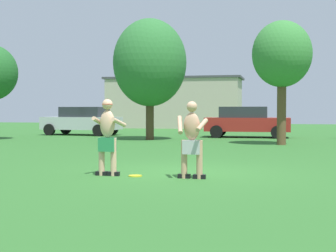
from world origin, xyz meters
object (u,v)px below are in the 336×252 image
object	(u,v)px
player_in_gray	(192,138)
tree_right_field	(150,63)
car_silver_mid_lot	(82,120)
tree_near_building	(282,55)
frisbee	(135,176)
player_with_cap	(108,134)
car_red_near_post	(247,121)

from	to	relation	value
player_in_gray	tree_right_field	xyz separation A→B (m)	(-4.25, 12.95, 2.80)
car_silver_mid_lot	tree_right_field	size ratio (longest dim) A/B	0.78
player_in_gray	car_silver_mid_lot	distance (m)	18.73
tree_right_field	tree_near_building	bearing A→B (deg)	-20.14
frisbee	tree_near_building	world-z (taller)	tree_near_building
player_with_cap	frisbee	xyz separation A→B (m)	(0.62, 0.01, -0.90)
car_silver_mid_lot	tree_right_field	world-z (taller)	tree_right_field
frisbee	car_silver_mid_lot	world-z (taller)	car_silver_mid_lot
player_in_gray	tree_near_building	xyz separation A→B (m)	(1.85, 10.72, 2.79)
car_silver_mid_lot	frisbee	bearing A→B (deg)	-64.38
frisbee	car_red_near_post	distance (m)	16.00
player_with_cap	car_silver_mid_lot	distance (m)	17.84
player_in_gray	tree_near_building	bearing A→B (deg)	80.22
tree_near_building	car_red_near_post	bearing A→B (deg)	108.24
car_red_near_post	tree_right_field	xyz separation A→B (m)	(-4.36, -3.04, 2.82)
player_in_gray	frisbee	xyz separation A→B (m)	(-1.24, 0.08, -0.83)
frisbee	car_silver_mid_lot	xyz separation A→B (m)	(-7.82, 16.31, 0.81)
player_with_cap	tree_near_building	xyz separation A→B (m)	(3.71, 10.65, 2.72)
player_in_gray	frisbee	world-z (taller)	player_in_gray
car_red_near_post	tree_right_field	distance (m)	6.02
frisbee	car_red_near_post	bearing A→B (deg)	85.15
player_in_gray	tree_right_field	world-z (taller)	tree_right_field
frisbee	tree_right_field	bearing A→B (deg)	103.15
player_in_gray	car_silver_mid_lot	bearing A→B (deg)	118.95
player_in_gray	frisbee	size ratio (longest dim) A/B	5.54
car_silver_mid_lot	tree_near_building	xyz separation A→B (m)	(10.92, -5.67, 2.81)
frisbee	tree_near_building	xyz separation A→B (m)	(3.09, 10.64, 3.62)
car_red_near_post	player_in_gray	bearing A→B (deg)	-90.39
tree_right_field	car_silver_mid_lot	bearing A→B (deg)	144.49
player_in_gray	frisbee	distance (m)	1.50
car_silver_mid_lot	tree_near_building	bearing A→B (deg)	-27.46
player_in_gray	car_red_near_post	xyz separation A→B (m)	(0.11, 16.00, -0.02)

